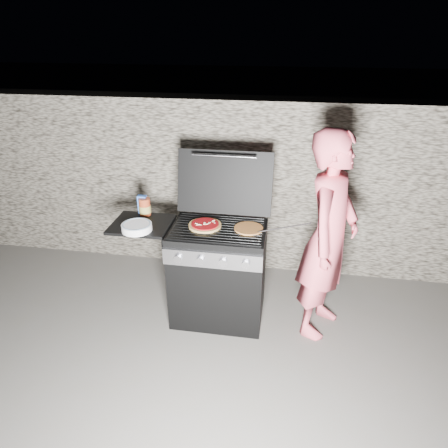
# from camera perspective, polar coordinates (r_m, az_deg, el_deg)

# --- Properties ---
(ground) EXTENTS (50.00, 50.00, 0.00)m
(ground) POSITION_cam_1_polar(r_m,az_deg,el_deg) (3.83, -0.76, -12.75)
(ground) COLOR #56524E
(stone_wall) EXTENTS (8.00, 0.35, 1.80)m
(stone_wall) POSITION_cam_1_polar(r_m,az_deg,el_deg) (4.28, 1.60, 5.67)
(stone_wall) COLOR gray
(stone_wall) RESTS_ON ground
(gas_grill) EXTENTS (1.34, 0.79, 0.91)m
(gas_grill) POSITION_cam_1_polar(r_m,az_deg,el_deg) (3.61, -4.74, -6.70)
(gas_grill) COLOR black
(gas_grill) RESTS_ON ground
(pizza_topped) EXTENTS (0.35, 0.35, 0.03)m
(pizza_topped) POSITION_cam_1_polar(r_m,az_deg,el_deg) (3.35, -2.74, -0.10)
(pizza_topped) COLOR tan
(pizza_topped) RESTS_ON gas_grill
(pizza_plain) EXTENTS (0.25, 0.25, 0.01)m
(pizza_plain) POSITION_cam_1_polar(r_m,az_deg,el_deg) (3.31, 3.53, -0.63)
(pizza_plain) COLOR orange
(pizza_plain) RESTS_ON gas_grill
(sauce_jar) EXTENTS (0.11, 0.11, 0.16)m
(sauce_jar) POSITION_cam_1_polar(r_m,az_deg,el_deg) (3.62, -11.25, 2.46)
(sauce_jar) COLOR #9C391C
(sauce_jar) RESTS_ON gas_grill
(blue_carton) EXTENTS (0.08, 0.05, 0.17)m
(blue_carton) POSITION_cam_1_polar(r_m,az_deg,el_deg) (3.65, -11.55, 2.76)
(blue_carton) COLOR #2D58AF
(blue_carton) RESTS_ON gas_grill
(plate_stack) EXTENTS (0.29, 0.29, 0.06)m
(plate_stack) POSITION_cam_1_polar(r_m,az_deg,el_deg) (3.37, -12.35, -0.45)
(plate_stack) COLOR white
(plate_stack) RESTS_ON gas_grill
(person) EXTENTS (0.64, 0.76, 1.77)m
(person) POSITION_cam_1_polar(r_m,az_deg,el_deg) (3.33, 14.72, -1.93)
(person) COLOR #E75869
(person) RESTS_ON ground
(tongs) EXTENTS (0.44, 0.09, 0.09)m
(tongs) POSITION_cam_1_polar(r_m,az_deg,el_deg) (3.27, 8.50, -0.52)
(tongs) COLOR black
(tongs) RESTS_ON gas_grill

